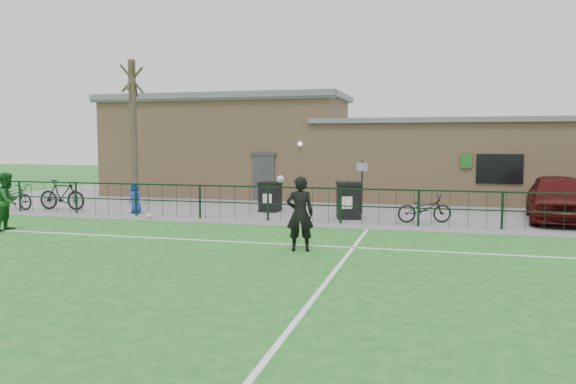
% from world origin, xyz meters
% --- Properties ---
extents(ground, '(90.00, 90.00, 0.00)m').
position_xyz_m(ground, '(0.00, 0.00, 0.00)').
color(ground, '#1A5B1C').
rests_on(ground, ground).
extents(paving_strip, '(34.00, 13.00, 0.02)m').
position_xyz_m(paving_strip, '(0.00, 13.50, 0.01)').
color(paving_strip, slate).
rests_on(paving_strip, ground).
extents(pitch_line_touch, '(28.00, 0.10, 0.01)m').
position_xyz_m(pitch_line_touch, '(0.00, 7.80, 0.00)').
color(pitch_line_touch, white).
rests_on(pitch_line_touch, ground).
extents(pitch_line_mid, '(28.00, 0.10, 0.01)m').
position_xyz_m(pitch_line_mid, '(0.00, 4.00, 0.00)').
color(pitch_line_mid, white).
rests_on(pitch_line_mid, ground).
extents(pitch_line_perp, '(0.10, 16.00, 0.01)m').
position_xyz_m(pitch_line_perp, '(2.00, 0.00, 0.00)').
color(pitch_line_perp, white).
rests_on(pitch_line_perp, ground).
extents(perimeter_fence, '(28.00, 0.10, 1.20)m').
position_xyz_m(perimeter_fence, '(0.00, 8.00, 0.60)').
color(perimeter_fence, black).
rests_on(perimeter_fence, ground).
extents(bare_tree, '(0.30, 0.30, 6.00)m').
position_xyz_m(bare_tree, '(-8.00, 10.50, 3.00)').
color(bare_tree, '#413527').
rests_on(bare_tree, ground).
extents(wheelie_bin_left, '(0.74, 0.83, 1.06)m').
position_xyz_m(wheelie_bin_left, '(-2.13, 10.40, 0.55)').
color(wheelie_bin_left, black).
rests_on(wheelie_bin_left, paving_strip).
extents(wheelie_bin_right, '(0.99, 1.07, 1.20)m').
position_xyz_m(wheelie_bin_right, '(1.07, 9.27, 0.62)').
color(wheelie_bin_right, black).
rests_on(wheelie_bin_right, paving_strip).
extents(sign_post, '(0.08, 0.08, 2.00)m').
position_xyz_m(sign_post, '(1.38, 10.45, 1.02)').
color(sign_post, black).
rests_on(sign_post, paving_strip).
extents(car_maroon, '(2.39, 4.88, 1.60)m').
position_xyz_m(car_maroon, '(8.02, 10.44, 0.82)').
color(car_maroon, '#470C0D').
rests_on(car_maroon, paving_strip).
extents(bicycle_a, '(1.98, 0.98, 1.00)m').
position_xyz_m(bicycle_a, '(-12.16, 8.47, 0.52)').
color(bicycle_a, black).
rests_on(bicycle_a, paving_strip).
extents(bicycle_b, '(1.99, 0.61, 1.19)m').
position_xyz_m(bicycle_b, '(-10.19, 8.76, 0.61)').
color(bicycle_b, black).
rests_on(bicycle_b, paving_strip).
extents(bicycle_e, '(1.89, 1.08, 0.94)m').
position_xyz_m(bicycle_e, '(3.67, 8.89, 0.49)').
color(bicycle_e, black).
rests_on(bicycle_e, paving_strip).
extents(spectator_child, '(0.66, 0.54, 1.15)m').
position_xyz_m(spectator_child, '(-6.88, 8.62, 0.60)').
color(spectator_child, '#133BB5').
rests_on(spectator_child, paving_strip).
extents(goalkeeper_kick, '(1.77, 3.21, 1.87)m').
position_xyz_m(goalkeeper_kick, '(0.75, 3.28, 0.95)').
color(goalkeeper_kick, black).
rests_on(goalkeeper_kick, ground).
extents(outfield_player, '(0.81, 0.97, 1.78)m').
position_xyz_m(outfield_player, '(-8.60, 4.10, 0.89)').
color(outfield_player, '#164E1B').
rests_on(outfield_player, ground).
extents(ball_ground, '(0.23, 0.23, 0.23)m').
position_xyz_m(ball_ground, '(-5.63, 7.34, 0.11)').
color(ball_ground, silver).
rests_on(ball_ground, ground).
extents(clubhouse, '(24.25, 5.40, 4.96)m').
position_xyz_m(clubhouse, '(-0.88, 16.50, 2.22)').
color(clubhouse, tan).
rests_on(clubhouse, ground).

